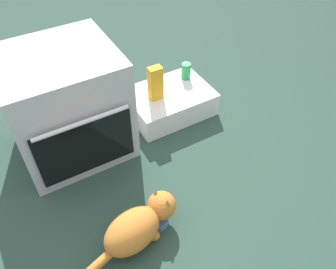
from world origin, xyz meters
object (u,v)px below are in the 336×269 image
pantry_cabinet (169,102)px  cat (138,226)px  soda_can (186,71)px  oven (66,106)px  juice_carton (155,83)px  food_bowl (158,219)px

pantry_cabinet → cat: 1.02m
cat → soda_can: bearing=32.8°
oven → pantry_cabinet: 0.74m
oven → juice_carton: bearing=-1.7°
oven → food_bowl: size_ratio=5.89×
pantry_cabinet → food_bowl: bearing=-124.0°
oven → food_bowl: (0.18, -0.77, -0.31)m
pantry_cabinet → soda_can: size_ratio=4.76×
cat → oven: bearing=80.1°
oven → pantry_cabinet: bearing=-0.8°
oven → soda_can: size_ratio=5.61×
food_bowl → pantry_cabinet: bearing=56.0°
oven → cat: 0.83m
cat → soda_can: size_ratio=5.48×
pantry_cabinet → cat: size_ratio=0.87×
oven → cat: (0.06, -0.80, -0.22)m
pantry_cabinet → oven: bearing=179.2°
juice_carton → soda_can: 0.32m
pantry_cabinet → food_bowl: pantry_cabinet is taller
oven → cat: size_ratio=1.02×
oven → soda_can: 0.89m
food_bowl → juice_carton: juice_carton is taller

